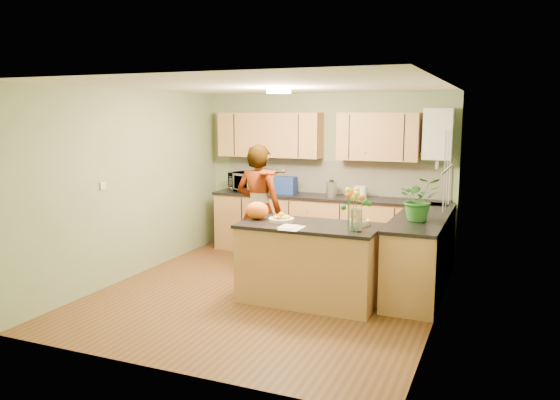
% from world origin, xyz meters
% --- Properties ---
extents(floor, '(4.50, 4.50, 0.00)m').
position_xyz_m(floor, '(0.00, 0.00, 0.00)').
color(floor, '#553618').
rests_on(floor, ground).
extents(ceiling, '(4.00, 4.50, 0.02)m').
position_xyz_m(ceiling, '(0.00, 0.00, 2.50)').
color(ceiling, silver).
rests_on(ceiling, wall_back).
extents(wall_back, '(4.00, 0.02, 2.50)m').
position_xyz_m(wall_back, '(0.00, 2.25, 1.25)').
color(wall_back, gray).
rests_on(wall_back, floor).
extents(wall_front, '(4.00, 0.02, 2.50)m').
position_xyz_m(wall_front, '(0.00, -2.25, 1.25)').
color(wall_front, gray).
rests_on(wall_front, floor).
extents(wall_left, '(0.02, 4.50, 2.50)m').
position_xyz_m(wall_left, '(-2.00, 0.00, 1.25)').
color(wall_left, gray).
rests_on(wall_left, floor).
extents(wall_right, '(0.02, 4.50, 2.50)m').
position_xyz_m(wall_right, '(2.00, 0.00, 1.25)').
color(wall_right, gray).
rests_on(wall_right, floor).
extents(back_counter, '(3.64, 0.62, 0.94)m').
position_xyz_m(back_counter, '(0.10, 1.95, 0.47)').
color(back_counter, '#AF7246').
rests_on(back_counter, floor).
extents(right_counter, '(0.62, 2.24, 0.94)m').
position_xyz_m(right_counter, '(1.70, 0.85, 0.47)').
color(right_counter, '#AF7246').
rests_on(right_counter, floor).
extents(splashback, '(3.60, 0.02, 0.52)m').
position_xyz_m(splashback, '(0.10, 2.23, 1.20)').
color(splashback, white).
rests_on(splashback, back_counter).
extents(upper_cabinets, '(3.20, 0.34, 0.70)m').
position_xyz_m(upper_cabinets, '(-0.18, 2.08, 1.85)').
color(upper_cabinets, '#AF7246').
rests_on(upper_cabinets, wall_back).
extents(boiler, '(0.40, 0.30, 0.86)m').
position_xyz_m(boiler, '(1.70, 2.09, 1.90)').
color(boiler, white).
rests_on(boiler, wall_back).
extents(window_right, '(0.01, 1.30, 1.05)m').
position_xyz_m(window_right, '(1.99, 0.60, 1.55)').
color(window_right, white).
rests_on(window_right, wall_right).
extents(light_switch, '(0.02, 0.09, 0.09)m').
position_xyz_m(light_switch, '(-1.99, -0.60, 1.30)').
color(light_switch, white).
rests_on(light_switch, wall_left).
extents(ceiling_lamp, '(0.30, 0.30, 0.07)m').
position_xyz_m(ceiling_lamp, '(0.00, 0.30, 2.46)').
color(ceiling_lamp, '#FFEABF').
rests_on(ceiling_lamp, ceiling).
extents(peninsula_island, '(1.61, 0.83, 0.92)m').
position_xyz_m(peninsula_island, '(0.56, -0.11, 0.46)').
color(peninsula_island, '#AF7246').
rests_on(peninsula_island, floor).
extents(fruit_dish, '(0.30, 0.30, 0.10)m').
position_xyz_m(fruit_dish, '(0.21, -0.11, 0.97)').
color(fruit_dish, beige).
rests_on(fruit_dish, peninsula_island).
extents(orange_bowl, '(0.23, 0.23, 0.13)m').
position_xyz_m(orange_bowl, '(1.11, 0.04, 0.98)').
color(orange_bowl, beige).
rests_on(orange_bowl, peninsula_island).
extents(flower_vase, '(0.29, 0.29, 0.54)m').
position_xyz_m(flower_vase, '(1.16, -0.29, 1.28)').
color(flower_vase, silver).
rests_on(flower_vase, peninsula_island).
extents(orange_bag, '(0.33, 0.30, 0.21)m').
position_xyz_m(orange_bag, '(-0.13, -0.06, 1.03)').
color(orange_bag, orange).
rests_on(orange_bag, peninsula_island).
extents(papers, '(0.22, 0.31, 0.01)m').
position_xyz_m(papers, '(0.46, -0.41, 0.93)').
color(papers, white).
rests_on(papers, peninsula_island).
extents(violinist, '(0.66, 0.44, 1.78)m').
position_xyz_m(violinist, '(-0.48, 0.75, 0.89)').
color(violinist, tan).
rests_on(violinist, floor).
extents(violin, '(0.64, 0.55, 0.16)m').
position_xyz_m(violin, '(-0.28, 0.53, 1.42)').
color(violin, '#4F0E04').
rests_on(violin, violinist).
extents(microwave, '(0.65, 0.56, 0.31)m').
position_xyz_m(microwave, '(-1.25, 1.95, 1.09)').
color(microwave, white).
rests_on(microwave, back_counter).
extents(blue_box, '(0.35, 0.26, 0.27)m').
position_xyz_m(blue_box, '(-0.57, 1.93, 1.07)').
color(blue_box, navy).
rests_on(blue_box, back_counter).
extents(kettle, '(0.16, 0.16, 0.30)m').
position_xyz_m(kettle, '(0.18, 1.96, 1.06)').
color(kettle, silver).
rests_on(kettle, back_counter).
extents(jar_cream, '(0.15, 0.15, 0.18)m').
position_xyz_m(jar_cream, '(0.58, 2.00, 1.03)').
color(jar_cream, beige).
rests_on(jar_cream, back_counter).
extents(jar_white, '(0.12, 0.12, 0.18)m').
position_xyz_m(jar_white, '(0.67, 1.94, 1.03)').
color(jar_white, white).
rests_on(jar_white, back_counter).
extents(potted_plant, '(0.58, 0.55, 0.52)m').
position_xyz_m(potted_plant, '(1.70, 0.48, 1.20)').
color(potted_plant, '#276822').
rests_on(potted_plant, right_counter).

